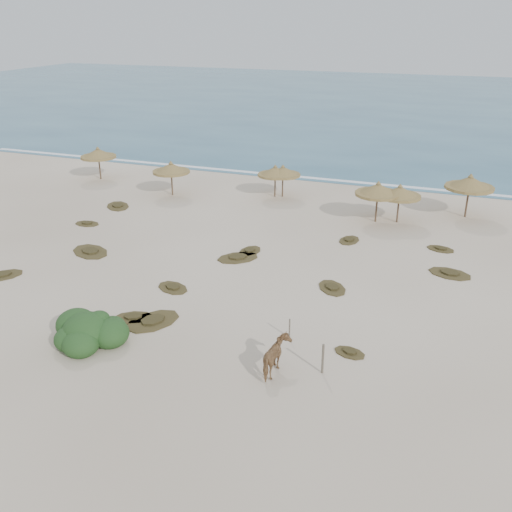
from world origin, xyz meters
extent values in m
plane|color=beige|center=(0.00, 0.00, 0.00)|extent=(160.00, 160.00, 0.00)
cube|color=#255571|center=(0.00, 75.00, 0.00)|extent=(200.00, 100.00, 0.01)
cube|color=white|center=(0.00, 26.00, 0.00)|extent=(70.00, 0.60, 0.01)
cylinder|color=brown|center=(-17.89, 19.44, 1.08)|extent=(0.12, 0.12, 2.15)
cylinder|color=olive|center=(-17.89, 19.44, 1.97)|extent=(3.88, 3.88, 0.18)
cone|color=olive|center=(-17.89, 19.44, 2.30)|extent=(3.75, 3.75, 0.77)
cone|color=olive|center=(-17.89, 19.44, 2.76)|extent=(0.37, 0.37, 0.23)
cylinder|color=brown|center=(-9.71, 17.33, 1.04)|extent=(0.12, 0.12, 2.07)
cylinder|color=olive|center=(-9.71, 17.33, 1.90)|extent=(3.32, 3.32, 0.18)
cone|color=olive|center=(-9.71, 17.33, 2.22)|extent=(3.20, 3.20, 0.74)
cone|color=olive|center=(-9.71, 17.33, 2.67)|extent=(0.36, 0.36, 0.22)
cylinder|color=brown|center=(-1.27, 19.89, 0.97)|extent=(0.11, 0.11, 1.94)
cylinder|color=olive|center=(-1.27, 19.89, 1.78)|extent=(2.99, 2.99, 0.17)
cone|color=olive|center=(-1.27, 19.89, 2.08)|extent=(2.89, 2.89, 0.69)
cone|color=olive|center=(-1.27, 19.89, 2.50)|extent=(0.33, 0.33, 0.20)
cylinder|color=brown|center=(-1.83, 19.68, 0.97)|extent=(0.11, 0.11, 1.94)
cylinder|color=olive|center=(-1.83, 19.68, 1.77)|extent=(3.16, 3.16, 0.17)
cone|color=olive|center=(-1.83, 19.68, 2.08)|extent=(3.06, 3.06, 0.69)
cone|color=olive|center=(-1.83, 19.68, 2.49)|extent=(0.33, 0.33, 0.20)
cylinder|color=brown|center=(8.07, 16.87, 1.03)|extent=(0.12, 0.12, 2.06)
cylinder|color=olive|center=(8.07, 16.87, 1.89)|extent=(3.24, 3.24, 0.18)
cone|color=olive|center=(8.07, 16.87, 2.21)|extent=(3.14, 3.14, 0.74)
cone|color=olive|center=(8.07, 16.87, 2.65)|extent=(0.35, 0.35, 0.22)
cylinder|color=brown|center=(6.64, 16.49, 1.10)|extent=(0.13, 0.13, 2.19)
cylinder|color=olive|center=(6.64, 16.49, 2.01)|extent=(3.64, 3.64, 0.19)
cone|color=olive|center=(6.64, 16.49, 2.35)|extent=(3.52, 3.52, 0.78)
cone|color=olive|center=(6.64, 16.49, 2.82)|extent=(0.38, 0.38, 0.23)
cylinder|color=brown|center=(12.52, 19.69, 1.19)|extent=(0.14, 0.14, 2.38)
cylinder|color=olive|center=(12.52, 19.69, 2.17)|extent=(3.87, 3.87, 0.20)
cone|color=olive|center=(12.52, 19.69, 2.55)|extent=(3.74, 3.74, 0.85)
cone|color=olive|center=(12.52, 19.69, 3.06)|extent=(0.41, 0.41, 0.25)
imported|color=#9B7246|center=(5.79, -3.31, 0.77)|extent=(0.83, 1.81, 1.53)
cylinder|color=#6F6353|center=(7.53, -2.62, 0.67)|extent=(0.12, 0.12, 1.33)
cylinder|color=#6F6353|center=(5.48, -0.46, 0.47)|extent=(0.08, 0.08, 0.94)
ellipsoid|color=#274E21|center=(-2.78, -3.91, 0.59)|extent=(2.14, 2.14, 1.60)
ellipsoid|color=#274E21|center=(-1.82, -3.59, 0.48)|extent=(1.71, 1.71, 1.28)
ellipsoid|color=#274E21|center=(-3.63, -3.49, 0.53)|extent=(1.82, 1.82, 1.36)
ellipsoid|color=#274E21|center=(-2.56, -4.66, 0.43)|extent=(1.60, 1.60, 1.20)
ellipsoid|color=#274E21|center=(-3.21, -4.45, 0.41)|extent=(1.50, 1.50, 1.12)
ellipsoid|color=#274E21|center=(-2.14, -2.95, 0.37)|extent=(1.28, 1.28, 0.96)
ellipsoid|color=#274E21|center=(-2.46, -3.38, 0.96)|extent=(0.96, 0.96, 0.72)
ellipsoid|color=#274E21|center=(-3.10, -3.81, 1.01)|extent=(0.85, 0.85, 0.64)
camera|label=1|loc=(11.64, -21.78, 13.43)|focal=40.00mm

